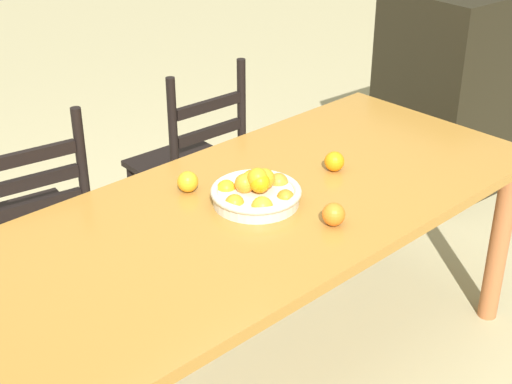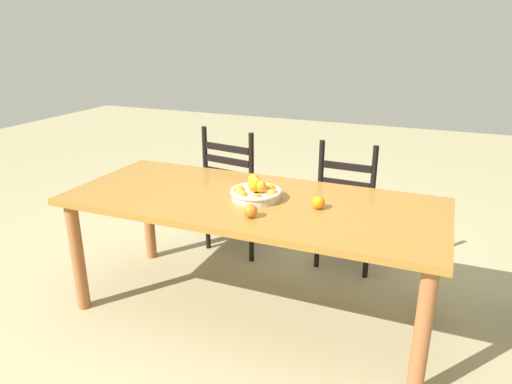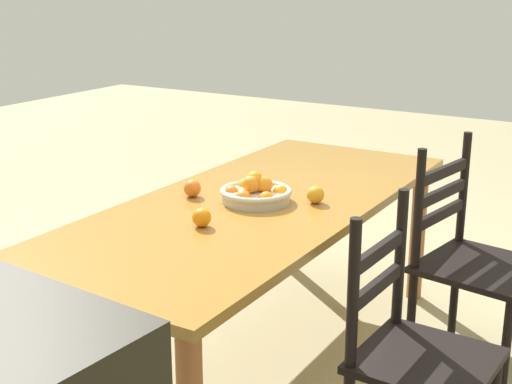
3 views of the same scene
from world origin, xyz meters
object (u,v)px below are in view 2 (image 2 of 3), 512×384
Objects in this scene: orange_loose_0 at (318,202)px; orange_loose_1 at (250,211)px; chair_by_cabinet at (349,207)px; orange_loose_2 at (253,180)px; fruit_bowl at (256,192)px; chair_near_window at (240,190)px; dining_table at (252,213)px.

orange_loose_1 reaches higher than orange_loose_0.
chair_by_cabinet reaches higher than orange_loose_2.
chair_by_cabinet is 0.94m from fruit_bowl.
chair_by_cabinet reaches higher than fruit_bowl.
fruit_bowl is (0.44, -0.76, 0.30)m from chair_near_window.
chair_near_window is 1.03× the size of chair_by_cabinet.
chair_by_cabinet is at bearing 63.93° from dining_table.
orange_loose_2 is at bearing 53.65° from chair_by_cabinet.
dining_table is 0.40m from orange_loose_0.
orange_loose_1 reaches higher than orange_loose_2.
chair_near_window is 1.18m from orange_loose_1.
orange_loose_0 is at bearing 40.97° from orange_loose_1.
orange_loose_2 is at bearing 111.01° from orange_loose_1.
orange_loose_1 is at bearing -68.99° from orange_loose_2.
chair_near_window is (-0.42, 0.76, -0.17)m from dining_table.
chair_by_cabinet is (0.81, 0.04, -0.03)m from chair_near_window.
orange_loose_0 is at bearing -1.94° from fruit_bowl.
fruit_bowl reaches higher than orange_loose_2.
chair_near_window is at bearing 136.11° from orange_loose_0.
chair_near_window is 13.75× the size of orange_loose_2.
orange_loose_2 is at bearing 116.26° from fruit_bowl.
chair_near_window is 13.51× the size of orange_loose_1.
fruit_bowl reaches higher than orange_loose_1.
fruit_bowl is at bearing 129.96° from chair_near_window.
chair_by_cabinet is 1.14m from orange_loose_1.
fruit_bowl is at bearing 106.37° from orange_loose_1.
chair_by_cabinet is at bearing 65.13° from fruit_bowl.
fruit_bowl is 4.17× the size of orange_loose_0.
chair_near_window is 0.82m from chair_by_cabinet.
chair_by_cabinet is 13.09× the size of orange_loose_1.
orange_loose_2 is at bearing 110.23° from dining_table.
orange_loose_0 is at bearing 145.70° from chair_near_window.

